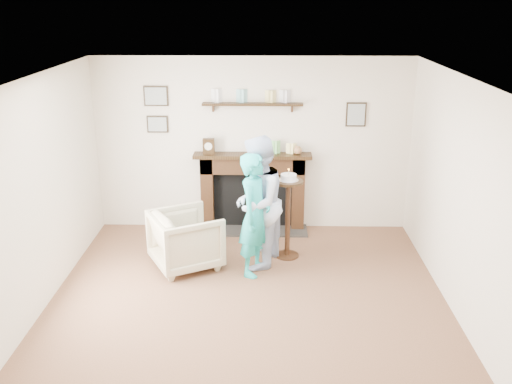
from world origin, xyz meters
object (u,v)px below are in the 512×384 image
man (257,264)px  woman (255,272)px  pedestal_table (288,203)px  armchair (187,266)px

man → woman: size_ratio=1.10×
pedestal_table → woman: bearing=-131.2°
man → woman: 0.21m
armchair → pedestal_table: bearing=-104.4°
woman → pedestal_table: bearing=-18.1°
armchair → woman: 0.89m
woman → pedestal_table: (0.41, 0.47, 0.75)m
armchair → man: bearing=-114.5°
armchair → man: 0.90m
man → woman: man is taller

